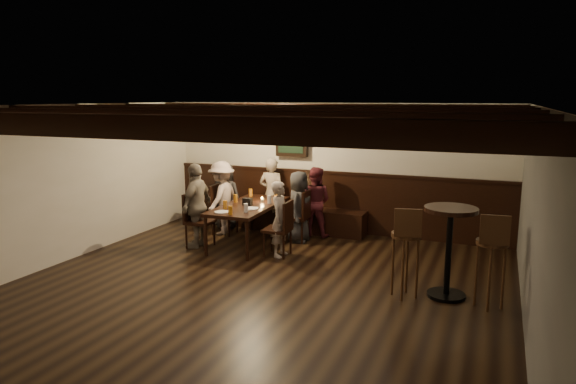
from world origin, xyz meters
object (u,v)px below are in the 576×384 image
at_px(person_bench_centre, 272,194).
at_px(person_right_far, 280,219).
at_px(bar_stool_right, 490,273).
at_px(person_bench_left, 226,196).
at_px(chair_left_near, 224,219).
at_px(person_left_far, 197,205).
at_px(person_right_near, 299,207).
at_px(high_top_table, 449,239).
at_px(person_left_near, 222,198).
at_px(dining_table, 249,208).
at_px(person_bench_right, 315,202).
at_px(chair_left_far, 199,231).
at_px(chair_right_near, 297,226).
at_px(bar_stool_left, 405,264).
at_px(chair_right_far, 279,239).

xyz_separation_m(person_bench_centre, person_right_far, (0.81, -1.47, -0.09)).
bearing_deg(bar_stool_right, person_bench_left, 149.36).
bearing_deg(chair_left_near, person_left_far, -1.96).
height_order(person_right_near, high_top_table, person_right_near).
bearing_deg(high_top_table, person_left_near, 158.97).
xyz_separation_m(dining_table, person_bench_right, (0.86, 0.94, -0.00)).
relative_size(chair_left_near, chair_left_far, 0.99).
bearing_deg(person_right_far, chair_left_near, 58.51).
bearing_deg(person_bench_left, chair_right_near, 164.47).
xyz_separation_m(chair_right_near, person_bench_left, (-1.64, 0.38, 0.35)).
bearing_deg(person_left_far, chair_left_far, 90.00).
bearing_deg(person_left_near, high_top_table, 66.60).
bearing_deg(person_right_near, bar_stool_left, -133.15).
bearing_deg(person_bench_left, person_bench_centre, -170.54).
xyz_separation_m(chair_left_near, chair_left_far, (0.04, -0.90, 0.00)).
xyz_separation_m(person_bench_left, person_right_far, (1.70, -1.28, -0.02)).
distance_m(dining_table, chair_right_far, 0.92).
bearing_deg(high_top_table, person_right_near, 148.05).
distance_m(chair_right_near, person_bench_right, 0.60).
xyz_separation_m(person_bench_left, person_bench_right, (1.80, 0.07, 0.01)).
distance_m(dining_table, person_bench_centre, 1.05).
relative_size(chair_left_far, chair_right_far, 1.03).
bearing_deg(person_bench_left, bar_stool_left, 147.22).
height_order(chair_left_far, chair_right_far, chair_left_far).
bearing_deg(bar_stool_left, bar_stool_right, -10.93).
height_order(person_right_near, person_right_far, person_right_near).
height_order(dining_table, person_bench_right, person_bench_right).
xyz_separation_m(person_left_near, bar_stool_left, (3.67, -1.81, -0.24)).
bearing_deg(high_top_table, chair_left_near, 158.81).
relative_size(chair_right_near, person_left_far, 0.63).
xyz_separation_m(dining_table, high_top_table, (3.40, -1.18, 0.13)).
height_order(person_bench_centre, bar_stool_left, person_bench_centre).
relative_size(dining_table, bar_stool_right, 1.59).
bearing_deg(person_right_far, bar_stool_left, -116.86).
distance_m(chair_right_near, chair_right_far, 0.90).
height_order(dining_table, person_bench_left, person_bench_left).
height_order(chair_right_near, person_bench_right, person_bench_right).
bearing_deg(person_bench_centre, person_left_near, 38.66).
bearing_deg(chair_right_near, person_right_far, -178.03).
distance_m(chair_left_far, person_left_far, 0.43).
distance_m(person_bench_left, person_left_near, 0.48).
distance_m(dining_table, person_bench_right, 1.27).
bearing_deg(person_left_far, person_right_far, 90.00).
height_order(chair_left_near, bar_stool_right, bar_stool_right).
relative_size(dining_table, person_bench_left, 1.50).
bearing_deg(person_bench_left, dining_table, 135.00).
height_order(person_left_far, bar_stool_left, person_left_far).
height_order(chair_left_near, bar_stool_left, bar_stool_left).
relative_size(chair_left_near, person_right_far, 0.76).
bearing_deg(bar_stool_right, person_left_near, 153.19).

